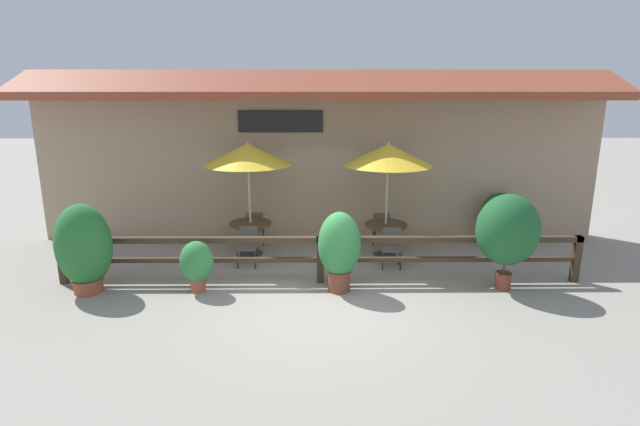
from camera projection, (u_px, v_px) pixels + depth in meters
ground_plane at (321, 304)px, 9.03m from camera, size 60.00×60.00×0.00m
building_facade at (319, 155)px, 12.48m from camera, size 14.28×1.49×4.23m
patio_railing at (320, 249)px, 9.88m from camera, size 10.40×0.14×0.95m
patio_umbrella_near at (248, 154)px, 11.16m from camera, size 1.98×1.98×2.63m
dining_table_near at (251, 229)px, 11.58m from camera, size 0.97×0.97×0.77m
chair_near_streetside at (248, 244)px, 10.91m from camera, size 0.43×0.43×0.85m
chair_near_wallside at (255, 226)px, 12.33m from camera, size 0.46×0.46×0.85m
patio_umbrella_middle at (388, 155)px, 11.07m from camera, size 1.98×1.98×2.63m
dining_table_middle at (386, 230)px, 11.50m from camera, size 0.97×0.97×0.77m
chair_middle_streetside at (392, 246)px, 10.81m from camera, size 0.47×0.47×0.85m
chair_middle_wallside at (382, 227)px, 12.26m from camera, size 0.51×0.51×0.85m
potted_plant_tall_tropical at (339, 248)px, 9.41m from camera, size 0.81×0.73×1.56m
potted_plant_small_flowering at (84, 247)px, 9.34m from camera, size 1.03×0.93×1.73m
potted_plant_broad_leaf at (508, 231)px, 9.42m from camera, size 1.19×1.07×1.88m
potted_plant_corner_fern at (197, 263)px, 9.45m from camera, size 0.63×0.57×1.01m
potted_plant_entrance_palm at (500, 216)px, 12.34m from camera, size 0.96×0.86×1.30m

